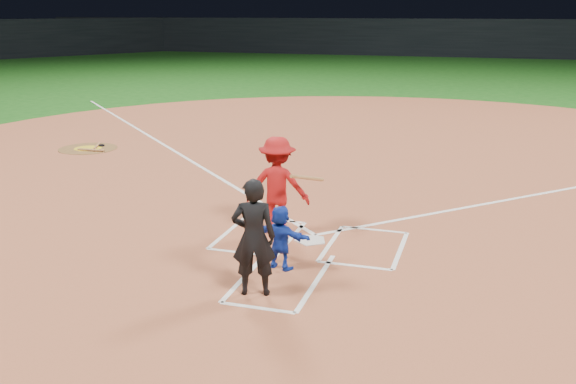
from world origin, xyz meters
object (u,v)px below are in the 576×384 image
(umpire, at_px, (254,237))
(batter_at_plate, at_px, (277,186))
(home_plate, at_px, (311,240))
(on_deck_circle, at_px, (88,148))
(catcher, at_px, (281,237))

(umpire, xyz_separation_m, batter_at_plate, (-0.48, 2.57, 0.04))
(home_plate, bearing_deg, on_deck_circle, -33.86)
(catcher, relative_size, batter_at_plate, 0.58)
(umpire, bearing_deg, batter_at_plate, -95.65)
(umpire, relative_size, batter_at_plate, 0.96)
(catcher, bearing_deg, batter_at_plate, -53.22)
(umpire, distance_m, batter_at_plate, 2.61)
(home_plate, relative_size, on_deck_circle, 0.35)
(home_plate, height_order, umpire, umpire)
(catcher, bearing_deg, on_deck_circle, -23.27)
(on_deck_circle, bearing_deg, catcher, -40.21)
(on_deck_circle, relative_size, umpire, 0.98)
(umpire, bearing_deg, catcher, -110.74)
(home_plate, relative_size, batter_at_plate, 0.33)
(on_deck_circle, distance_m, batter_at_plate, 9.43)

